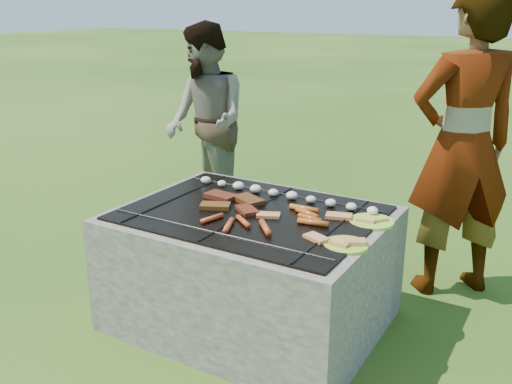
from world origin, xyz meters
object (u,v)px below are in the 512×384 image
Objects in this scene: cook at (463,146)px; plate_near at (346,244)px; fire_pit at (251,272)px; bystander at (206,123)px; plate_far at (371,221)px.

plate_near is at bearing 34.55° from cook.
cook is at bearing 48.18° from fire_pit.
cook is 1.15× the size of bystander.
cook is at bearing 25.22° from bystander.
bystander is (-1.11, 1.19, 0.46)m from fire_pit.
plate_near reaches higher than fire_pit.
bystander is (-1.68, 1.33, 0.13)m from plate_near.
plate_far is 0.80m from cook.
fire_pit is 5.60× the size of plate_near.
plate_near is at bearing -89.57° from plate_far.
plate_far is 0.14× the size of cook.
fire_pit is at bearing -13.13° from bystander.
cook is at bearing 76.76° from plate_near.
fire_pit is 5.34× the size of plate_far.
plate_far is (0.56, 0.18, 0.33)m from fire_pit.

